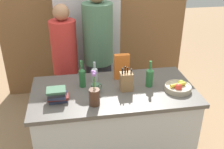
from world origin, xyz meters
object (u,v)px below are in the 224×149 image
(cereal_box, at_px, (122,67))
(person_in_blue, at_px, (98,51))
(refrigerator, at_px, (87,39))
(bottle_wine, at_px, (95,73))
(bottle_vinegar, at_px, (82,77))
(book_stack, at_px, (57,95))
(coffee_mug, at_px, (96,88))
(flower_vase, at_px, (94,95))
(fruit_bowl, at_px, (178,87))
(bottle_oil, at_px, (150,76))
(knife_block, at_px, (126,81))
(person_at_sink, at_px, (65,62))

(cereal_box, height_order, person_in_blue, person_in_blue)
(refrigerator, xyz_separation_m, bottle_wine, (-0.01, -1.10, -0.01))
(cereal_box, xyz_separation_m, person_in_blue, (-0.19, 0.50, -0.01))
(cereal_box, distance_m, bottle_vinegar, 0.45)
(person_in_blue, bearing_deg, cereal_box, -77.46)
(cereal_box, relative_size, bottle_vinegar, 0.96)
(book_stack, relative_size, bottle_vinegar, 0.68)
(person_in_blue, bearing_deg, coffee_mug, -107.36)
(flower_vase, relative_size, person_in_blue, 0.19)
(fruit_bowl, relative_size, bottle_oil, 0.95)
(refrigerator, relative_size, bottle_wine, 8.99)
(fruit_bowl, bearing_deg, bottle_wine, 157.11)
(cereal_box, relative_size, bottle_oil, 0.99)
(bottle_oil, bearing_deg, bottle_wine, 159.05)
(knife_block, height_order, book_stack, knife_block)
(bottle_wine, xyz_separation_m, person_in_blue, (0.10, 0.51, 0.05))
(flower_vase, bearing_deg, fruit_bowl, 8.16)
(flower_vase, relative_size, coffee_mug, 3.05)
(knife_block, xyz_separation_m, coffee_mug, (-0.31, -0.00, -0.05))
(fruit_bowl, relative_size, knife_block, 1.01)
(refrigerator, xyz_separation_m, person_at_sink, (-0.32, -0.60, -0.07))
(refrigerator, height_order, book_stack, refrigerator)
(flower_vase, bearing_deg, person_in_blue, 81.14)
(bottle_oil, bearing_deg, bottle_vinegar, 171.34)
(knife_block, relative_size, cereal_box, 0.95)
(flower_vase, distance_m, person_in_blue, 0.99)
(fruit_bowl, relative_size, bottle_vinegar, 0.92)
(bottle_vinegar, relative_size, person_in_blue, 0.16)
(knife_block, height_order, flower_vase, flower_vase)
(coffee_mug, bearing_deg, fruit_bowl, -6.43)
(cereal_box, height_order, bottle_wine, cereal_box)
(book_stack, xyz_separation_m, person_at_sink, (0.08, 0.84, -0.04))
(fruit_bowl, xyz_separation_m, bottle_oil, (-0.26, 0.13, 0.08))
(fruit_bowl, xyz_separation_m, coffee_mug, (-0.82, 0.09, 0.01))
(knife_block, distance_m, bottle_oil, 0.25)
(refrigerator, bearing_deg, coffee_mug, -91.23)
(flower_vase, xyz_separation_m, coffee_mug, (0.03, 0.21, -0.05))
(bottle_wine, relative_size, person_in_blue, 0.12)
(coffee_mug, xyz_separation_m, bottle_vinegar, (-0.12, 0.14, 0.07))
(fruit_bowl, relative_size, person_in_blue, 0.15)
(book_stack, height_order, bottle_oil, bottle_oil)
(bottle_wine, bearing_deg, knife_block, -40.38)
(knife_block, relative_size, person_at_sink, 0.16)
(cereal_box, bearing_deg, coffee_mug, -140.53)
(bottle_oil, height_order, person_at_sink, person_at_sink)
(coffee_mug, bearing_deg, bottle_vinegar, 130.13)
(refrigerator, relative_size, person_at_sink, 1.22)
(cereal_box, relative_size, coffee_mug, 2.42)
(person_at_sink, distance_m, person_in_blue, 0.42)
(refrigerator, height_order, cereal_box, refrigerator)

